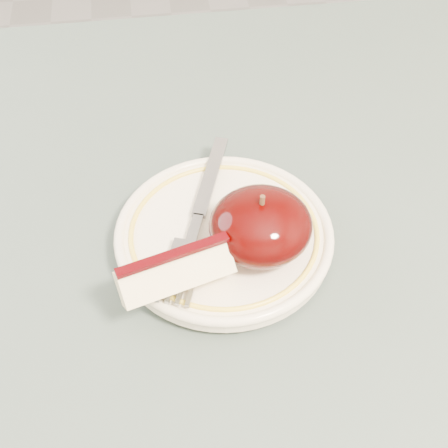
{
  "coord_description": "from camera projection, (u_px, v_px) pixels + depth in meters",
  "views": [
    {
      "loc": [
        0.04,
        -0.26,
        1.16
      ],
      "look_at": [
        0.08,
        0.07,
        0.78
      ],
      "focal_mm": 50.0,
      "sensor_mm": 36.0,
      "label": 1
    }
  ],
  "objects": [
    {
      "name": "table",
      "position": [
        140.0,
        385.0,
        0.54
      ],
      "size": [
        0.9,
        0.9,
        0.75
      ],
      "color": "brown",
      "rests_on": "ground"
    },
    {
      "name": "apple_half",
      "position": [
        261.0,
        226.0,
        0.49
      ],
      "size": [
        0.08,
        0.08,
        0.06
      ],
      "color": "black",
      "rests_on": "plate"
    },
    {
      "name": "plate",
      "position": [
        224.0,
        235.0,
        0.52
      ],
      "size": [
        0.18,
        0.18,
        0.02
      ],
      "color": "#F0E3C9",
      "rests_on": "table"
    },
    {
      "name": "fork",
      "position": [
        198.0,
        217.0,
        0.52
      ],
      "size": [
        0.08,
        0.19,
        0.0
      ],
      "rotation": [
        0.0,
        0.0,
        1.23
      ],
      "color": "gray",
      "rests_on": "plate"
    },
    {
      "name": "apple_wedge",
      "position": [
        175.0,
        271.0,
        0.47
      ],
      "size": [
        0.09,
        0.06,
        0.04
      ],
      "rotation": [
        0.0,
        0.0,
        0.27
      ],
      "color": "beige",
      "rests_on": "plate"
    }
  ]
}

